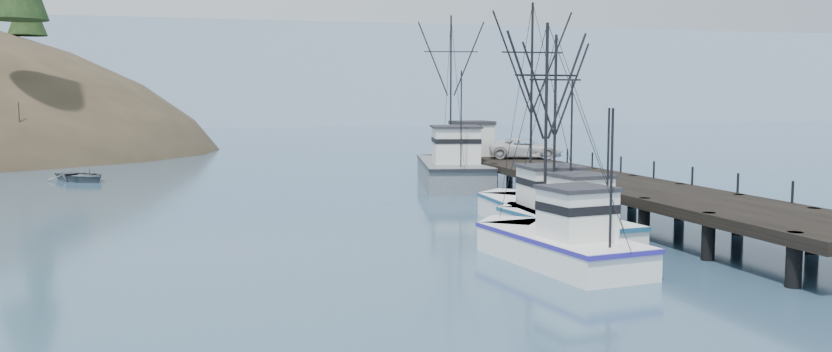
% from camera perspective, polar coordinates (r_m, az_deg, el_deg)
% --- Properties ---
extents(ground, '(400.00, 400.00, 0.00)m').
position_cam_1_polar(ground, '(30.04, 2.71, -7.45)').
color(ground, '#2F4D69').
rests_on(ground, ground).
extents(pier, '(6.00, 44.00, 2.00)m').
position_cam_1_polar(pier, '(49.78, 12.41, -0.38)').
color(pier, black).
rests_on(pier, ground).
extents(distant_ridge, '(360.00, 40.00, 26.00)m').
position_cam_1_polar(distant_ridge, '(198.85, -9.79, 3.62)').
color(distant_ridge, '#9EB2C6').
rests_on(distant_ridge, ground).
extents(distant_ridge_far, '(180.00, 25.00, 18.00)m').
position_cam_1_polar(distant_ridge_far, '(215.17, -23.58, 3.38)').
color(distant_ridge_far, silver).
rests_on(distant_ridge_far, ground).
extents(trawler_near, '(4.13, 9.73, 10.03)m').
position_cam_1_polar(trawler_near, '(38.72, 10.33, -3.34)').
color(trawler_near, white).
rests_on(trawler_near, ground).
extents(trawler_mid, '(4.56, 10.13, 10.14)m').
position_cam_1_polar(trawler_mid, '(33.66, 9.84, -4.68)').
color(trawler_mid, white).
rests_on(trawler_mid, ground).
extents(trawler_far, '(4.25, 11.90, 12.09)m').
position_cam_1_polar(trawler_far, '(43.34, 8.54, -2.35)').
color(trawler_far, white).
rests_on(trawler_far, ground).
extents(work_vessel, '(7.54, 16.15, 13.39)m').
position_cam_1_polar(work_vessel, '(62.59, 2.59, 0.54)').
color(work_vessel, slate).
rests_on(work_vessel, ground).
extents(pier_shed, '(3.00, 3.20, 2.80)m').
position_cam_1_polar(pier_shed, '(65.56, 3.95, 2.68)').
color(pier_shed, silver).
rests_on(pier_shed, pier).
extents(pickup_truck, '(6.20, 4.39, 1.57)m').
position_cam_1_polar(pickup_truck, '(62.96, 7.72, 1.94)').
color(pickup_truck, silver).
rests_on(pickup_truck, pier).
extents(motorboat, '(6.42, 6.73, 1.14)m').
position_cam_1_polar(motorboat, '(70.31, -22.48, -0.33)').
color(motorboat, '#555A5E').
rests_on(motorboat, ground).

